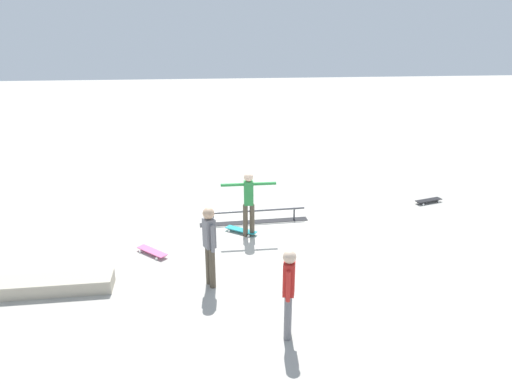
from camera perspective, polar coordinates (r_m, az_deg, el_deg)
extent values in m
plane|color=#ADA89E|center=(11.77, -0.33, -4.34)|extent=(60.00, 60.00, 0.00)
cube|color=black|center=(12.10, -0.22, -3.60)|extent=(2.76, 0.41, 0.01)
cylinder|color=#47474C|center=(12.22, 4.59, -2.65)|extent=(0.04, 0.04, 0.31)
cylinder|color=#47474C|center=(11.94, -5.15, -3.24)|extent=(0.04, 0.04, 0.31)
cylinder|color=#47474C|center=(11.98, -0.22, -2.27)|extent=(2.59, 0.21, 0.05)
cube|color=#B2A893|center=(9.95, -23.08, -10.19)|extent=(2.21, 0.63, 0.27)
cylinder|color=brown|center=(11.22, -0.47, -3.38)|extent=(0.12, 0.12, 0.80)
cylinder|color=brown|center=(11.21, -1.28, -3.41)|extent=(0.12, 0.12, 0.80)
cube|color=#2D8C42|center=(10.96, -0.90, -0.12)|extent=(0.21, 0.19, 0.57)
sphere|color=beige|center=(10.83, -0.91, 1.82)|extent=(0.22, 0.22, 0.22)
cylinder|color=#2D8C42|center=(10.93, 1.03, 1.01)|extent=(0.53, 0.09, 0.07)
cylinder|color=#2D8C42|center=(10.86, -2.85, 0.86)|extent=(0.53, 0.09, 0.07)
cube|color=teal|center=(11.49, -1.79, -4.55)|extent=(0.77, 0.63, 0.02)
cylinder|color=white|center=(11.56, -3.24, -4.71)|extent=(0.06, 0.06, 0.05)
cylinder|color=white|center=(11.73, -2.63, -4.30)|extent=(0.06, 0.06, 0.05)
cylinder|color=white|center=(11.30, -0.92, -5.30)|extent=(0.06, 0.06, 0.05)
cylinder|color=white|center=(11.47, -0.33, -4.87)|extent=(0.06, 0.06, 0.05)
cylinder|color=slate|center=(7.85, 3.80, -14.87)|extent=(0.14, 0.14, 0.79)
cylinder|color=slate|center=(7.98, 3.88, -14.23)|extent=(0.14, 0.14, 0.79)
cube|color=red|center=(7.55, 3.97, -10.34)|extent=(0.22, 0.24, 0.56)
sphere|color=beige|center=(7.36, 4.04, -7.75)|extent=(0.21, 0.21, 0.21)
cylinder|color=red|center=(7.46, 3.88, -11.22)|extent=(0.09, 0.09, 0.53)
cylinder|color=red|center=(7.69, 4.03, -10.14)|extent=(0.09, 0.09, 0.53)
cylinder|color=brown|center=(9.20, -5.26, -9.07)|extent=(0.16, 0.16, 0.82)
cylinder|color=brown|center=(9.33, -5.70, -8.64)|extent=(0.16, 0.16, 0.82)
cube|color=slate|center=(8.94, -5.63, -4.93)|extent=(0.26, 0.27, 0.58)
sphere|color=tan|center=(8.78, -5.72, -2.56)|extent=(0.22, 0.22, 0.22)
cylinder|color=slate|center=(8.85, -5.21, -5.58)|extent=(0.10, 0.10, 0.55)
cylinder|color=slate|center=(9.09, -6.01, -4.89)|extent=(0.10, 0.10, 0.55)
cube|color=#E05993|center=(10.74, -12.34, -6.92)|extent=(0.72, 0.69, 0.02)
cylinder|color=white|center=(10.90, -13.71, -6.94)|extent=(0.06, 0.06, 0.05)
cylinder|color=white|center=(11.02, -12.78, -6.53)|extent=(0.06, 0.06, 0.05)
cylinder|color=white|center=(10.51, -11.82, -7.83)|extent=(0.06, 0.06, 0.05)
cylinder|color=white|center=(10.64, -10.89, -7.39)|extent=(0.06, 0.06, 0.05)
cube|color=black|center=(14.16, 19.97, -0.91)|extent=(0.82, 0.42, 0.02)
cylinder|color=white|center=(13.92, 19.42, -1.43)|extent=(0.06, 0.04, 0.05)
cylinder|color=white|center=(14.08, 18.81, -1.11)|extent=(0.06, 0.04, 0.05)
cylinder|color=white|center=(14.27, 21.07, -1.10)|extent=(0.06, 0.04, 0.05)
cylinder|color=white|center=(14.43, 20.46, -0.80)|extent=(0.06, 0.04, 0.05)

